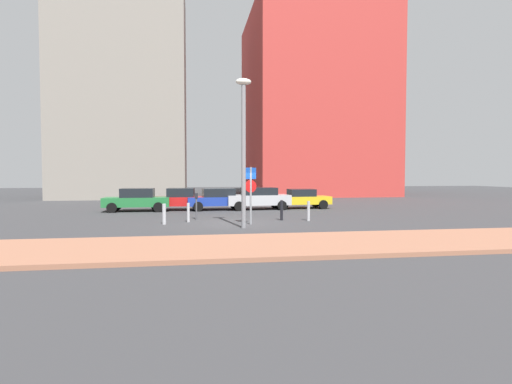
{
  "coord_description": "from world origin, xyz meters",
  "views": [
    {
      "loc": [
        -2.22,
        -19.73,
        2.4
      ],
      "look_at": [
        1.19,
        1.54,
        1.48
      ],
      "focal_mm": 27.97,
      "sensor_mm": 36.0,
      "label": 1
    }
  ],
  "objects_px": {
    "parking_sign_post": "(251,188)",
    "street_lamp": "(244,140)",
    "traffic_bollard_near": "(164,214)",
    "traffic_bollard_edge": "(309,211)",
    "traffic_bollard_mid": "(188,213)",
    "traffic_bollard_far": "(282,210)",
    "parked_car_yellow": "(300,198)",
    "parked_car_blue": "(218,199)",
    "parked_car_red": "(179,199)",
    "parked_car_silver": "(258,198)",
    "parking_meter": "(196,203)",
    "parked_car_green": "(137,199)"
  },
  "relations": [
    {
      "from": "parking_sign_post",
      "to": "street_lamp",
      "type": "xyz_separation_m",
      "value": [
        -0.51,
        -1.27,
        2.22
      ]
    },
    {
      "from": "traffic_bollard_near",
      "to": "traffic_bollard_edge",
      "type": "xyz_separation_m",
      "value": [
        7.37,
        0.37,
        0.01
      ]
    },
    {
      "from": "traffic_bollard_mid",
      "to": "traffic_bollard_far",
      "type": "height_order",
      "value": "traffic_bollard_far"
    },
    {
      "from": "parked_car_yellow",
      "to": "traffic_bollard_mid",
      "type": "relative_size",
      "value": 4.34
    },
    {
      "from": "street_lamp",
      "to": "traffic_bollard_far",
      "type": "height_order",
      "value": "street_lamp"
    },
    {
      "from": "parked_car_blue",
      "to": "traffic_bollard_edge",
      "type": "relative_size",
      "value": 4.15
    },
    {
      "from": "parked_car_yellow",
      "to": "traffic_bollard_near",
      "type": "distance_m",
      "value": 12.03
    },
    {
      "from": "parked_car_red",
      "to": "parking_sign_post",
      "type": "height_order",
      "value": "parking_sign_post"
    },
    {
      "from": "parked_car_red",
      "to": "parked_car_yellow",
      "type": "bearing_deg",
      "value": 0.67
    },
    {
      "from": "parking_sign_post",
      "to": "traffic_bollard_near",
      "type": "bearing_deg",
      "value": 171.03
    },
    {
      "from": "parked_car_blue",
      "to": "traffic_bollard_near",
      "type": "distance_m",
      "value": 8.28
    },
    {
      "from": "parked_car_silver",
      "to": "traffic_bollard_edge",
      "type": "relative_size",
      "value": 4.39
    },
    {
      "from": "parked_car_blue",
      "to": "traffic_bollard_mid",
      "type": "height_order",
      "value": "parked_car_blue"
    },
    {
      "from": "parking_meter",
      "to": "traffic_bollard_near",
      "type": "relative_size",
      "value": 1.42
    },
    {
      "from": "parked_car_green",
      "to": "parking_sign_post",
      "type": "distance_m",
      "value": 10.4
    },
    {
      "from": "parked_car_silver",
      "to": "street_lamp",
      "type": "xyz_separation_m",
      "value": [
        -2.23,
        -9.53,
        3.17
      ]
    },
    {
      "from": "parked_car_green",
      "to": "parked_car_silver",
      "type": "distance_m",
      "value": 8.13
    },
    {
      "from": "traffic_bollard_near",
      "to": "traffic_bollard_edge",
      "type": "bearing_deg",
      "value": 2.87
    },
    {
      "from": "parked_car_yellow",
      "to": "street_lamp",
      "type": "xyz_separation_m",
      "value": [
        -5.38,
        -9.87,
        3.25
      ]
    },
    {
      "from": "parked_car_blue",
      "to": "traffic_bollard_far",
      "type": "bearing_deg",
      "value": -66.88
    },
    {
      "from": "street_lamp",
      "to": "traffic_bollard_near",
      "type": "bearing_deg",
      "value": 152.13
    },
    {
      "from": "traffic_bollard_mid",
      "to": "parking_sign_post",
      "type": "bearing_deg",
      "value": -24.95
    },
    {
      "from": "parked_car_yellow",
      "to": "parking_meter",
      "type": "height_order",
      "value": "parking_meter"
    },
    {
      "from": "parked_car_red",
      "to": "parking_meter",
      "type": "distance_m",
      "value": 6.12
    },
    {
      "from": "parked_car_silver",
      "to": "parking_meter",
      "type": "bearing_deg",
      "value": -126.71
    },
    {
      "from": "parked_car_green",
      "to": "parked_car_silver",
      "type": "relative_size",
      "value": 0.94
    },
    {
      "from": "parking_meter",
      "to": "traffic_bollard_mid",
      "type": "xyz_separation_m",
      "value": [
        -0.42,
        -1.08,
        -0.43
      ]
    },
    {
      "from": "parked_car_silver",
      "to": "parked_car_green",
      "type": "bearing_deg",
      "value": -179.12
    },
    {
      "from": "parked_car_silver",
      "to": "parking_sign_post",
      "type": "xyz_separation_m",
      "value": [
        -1.72,
        -8.26,
        0.95
      ]
    },
    {
      "from": "parked_car_blue",
      "to": "parked_car_silver",
      "type": "xyz_separation_m",
      "value": [
        2.78,
        -0.07,
        0.03
      ]
    },
    {
      "from": "parked_car_green",
      "to": "traffic_bollard_mid",
      "type": "xyz_separation_m",
      "value": [
        3.4,
        -6.74,
        -0.29
      ]
    },
    {
      "from": "parked_car_green",
      "to": "parked_car_red",
      "type": "height_order",
      "value": "parked_car_green"
    },
    {
      "from": "parked_car_blue",
      "to": "parked_car_yellow",
      "type": "height_order",
      "value": "parked_car_blue"
    },
    {
      "from": "parking_meter",
      "to": "traffic_bollard_near",
      "type": "distance_m",
      "value": 2.44
    },
    {
      "from": "parked_car_blue",
      "to": "street_lamp",
      "type": "distance_m",
      "value": 10.13
    },
    {
      "from": "traffic_bollard_edge",
      "to": "traffic_bollard_far",
      "type": "bearing_deg",
      "value": 161.64
    },
    {
      "from": "parked_car_green",
      "to": "traffic_bollard_near",
      "type": "bearing_deg",
      "value": -73.28
    },
    {
      "from": "parked_car_red",
      "to": "traffic_bollard_far",
      "type": "height_order",
      "value": "parked_car_red"
    },
    {
      "from": "parking_sign_post",
      "to": "traffic_bollard_far",
      "type": "bearing_deg",
      "value": 38.21
    },
    {
      "from": "parked_car_silver",
      "to": "parking_sign_post",
      "type": "height_order",
      "value": "parking_sign_post"
    },
    {
      "from": "parking_sign_post",
      "to": "traffic_bollard_edge",
      "type": "height_order",
      "value": "parking_sign_post"
    },
    {
      "from": "street_lamp",
      "to": "traffic_bollard_edge",
      "type": "bearing_deg",
      "value": 31.66
    },
    {
      "from": "parked_car_blue",
      "to": "traffic_bollard_near",
      "type": "bearing_deg",
      "value": -112.0
    },
    {
      "from": "traffic_bollard_edge",
      "to": "parked_car_silver",
      "type": "bearing_deg",
      "value": 101.65
    },
    {
      "from": "parked_car_red",
      "to": "parked_car_silver",
      "type": "bearing_deg",
      "value": -2.54
    },
    {
      "from": "traffic_bollard_edge",
      "to": "traffic_bollard_near",
      "type": "bearing_deg",
      "value": -177.13
    },
    {
      "from": "parked_car_blue",
      "to": "parked_car_silver",
      "type": "height_order",
      "value": "parked_car_silver"
    },
    {
      "from": "parked_car_green",
      "to": "parking_sign_post",
      "type": "relative_size",
      "value": 1.52
    },
    {
      "from": "parked_car_red",
      "to": "parking_sign_post",
      "type": "xyz_separation_m",
      "value": [
        3.7,
        -8.5,
        0.99
      ]
    },
    {
      "from": "traffic_bollard_far",
      "to": "traffic_bollard_edge",
      "type": "relative_size",
      "value": 1.03
    }
  ]
}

